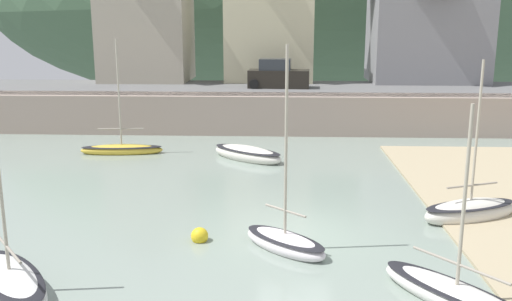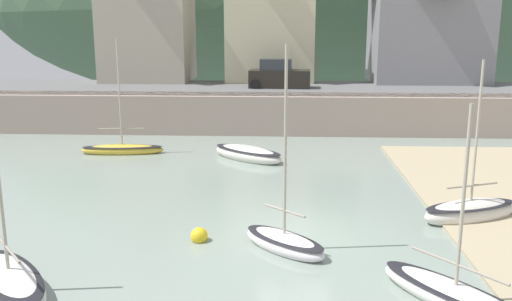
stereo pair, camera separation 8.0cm
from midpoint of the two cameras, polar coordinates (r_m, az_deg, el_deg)
name	(u,v)px [view 1 (the left image)]	position (r m, az deg, el deg)	size (l,w,h in m)	color
quay_seawall	(289,110)	(35.43, 3.29, 4.12)	(48.00, 9.40, 2.40)	#A08D80
waterfront_building_left	(146,8)	(43.90, -11.19, 13.98)	(6.68, 6.06, 10.50)	#A69E8A
waterfront_building_centre	(269,16)	(42.71, 1.29, 13.47)	(6.74, 4.73, 9.37)	beige
waterfront_building_right	(428,25)	(44.03, 16.97, 12.10)	(8.45, 6.00, 8.15)	gray
sailboat_tall_mast	(470,211)	(21.19, 20.81, -5.75)	(3.87, 2.50, 5.80)	silver
sailboat_nearest_shore	(10,282)	(16.13, -23.81, -12.15)	(3.67, 4.01, 4.70)	white
rowboat_small_beached	(456,296)	(15.04, 19.50, -13.72)	(3.60, 4.07, 5.16)	silver
sailboat_white_hull	(247,154)	(28.34, -0.97, -0.36)	(4.17, 3.61, 0.89)	silver
sailboat_far_left	(285,241)	(17.36, 2.81, -9.18)	(2.98, 2.86, 6.34)	white
fishing_boat_green	(122,149)	(30.43, -13.55, 0.16)	(4.38, 1.40, 6.10)	gold
parked_car_near_slipway	(278,76)	(38.38, 2.19, 7.59)	(4.20, 1.95, 1.95)	black
mooring_buoy	(200,236)	(18.11, -5.88, -8.63)	(0.56, 0.56, 0.56)	yellow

